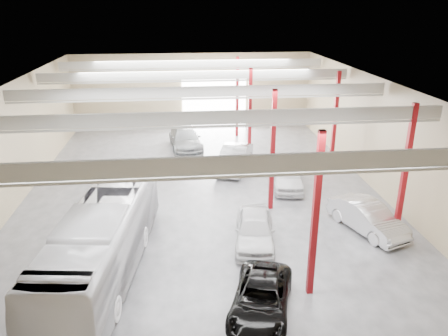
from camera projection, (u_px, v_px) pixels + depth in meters
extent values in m
cube|color=#444449|center=(204.00, 197.00, 27.12)|extent=(22.00, 32.00, 0.01)
cube|color=beige|center=(202.00, 84.00, 24.63)|extent=(22.00, 32.00, 0.12)
cube|color=#756349|center=(193.00, 92.00, 40.75)|extent=(22.00, 0.12, 7.00)
cube|color=#756349|center=(240.00, 333.00, 11.00)|extent=(22.00, 0.12, 7.00)
cube|color=#756349|center=(10.00, 149.00, 24.80)|extent=(0.12, 32.00, 7.00)
cube|color=#756349|center=(380.00, 137.00, 26.95)|extent=(0.12, 32.00, 7.00)
cube|color=white|center=(214.00, 102.00, 41.16)|extent=(6.00, 0.20, 5.00)
cube|color=maroon|center=(315.00, 217.00, 16.95)|extent=(0.25, 0.25, 7.00)
cube|color=maroon|center=(273.00, 152.00, 24.39)|extent=(0.25, 0.25, 7.00)
cube|color=maroon|center=(250.00, 117.00, 31.82)|extent=(0.25, 0.25, 7.00)
cube|color=maroon|center=(237.00, 97.00, 38.33)|extent=(0.25, 0.25, 7.00)
cube|color=maroon|center=(405.00, 174.00, 21.22)|extent=(0.25, 0.25, 7.00)
cube|color=maroon|center=(335.00, 122.00, 30.52)|extent=(0.25, 0.25, 7.00)
cube|color=#A6A6A2|center=(223.00, 165.00, 13.64)|extent=(21.60, 0.15, 0.60)
cube|color=#A6A6A2|center=(223.00, 177.00, 13.78)|extent=(21.60, 0.10, 0.10)
cube|color=#A6A6A2|center=(209.00, 118.00, 19.21)|extent=(21.60, 0.15, 0.60)
cube|color=#A6A6A2|center=(209.00, 127.00, 19.35)|extent=(21.60, 0.10, 0.10)
cube|color=#A6A6A2|center=(202.00, 92.00, 24.79)|extent=(21.60, 0.15, 0.60)
cube|color=#A6A6A2|center=(202.00, 99.00, 24.93)|extent=(21.60, 0.10, 0.10)
cube|color=#A6A6A2|center=(197.00, 75.00, 30.37)|extent=(21.60, 0.15, 0.60)
cube|color=#A6A6A2|center=(197.00, 81.00, 30.51)|extent=(21.60, 0.10, 0.10)
cube|color=#A6A6A2|center=(193.00, 64.00, 35.94)|extent=(21.60, 0.15, 0.60)
cube|color=#A6A6A2|center=(194.00, 69.00, 36.09)|extent=(21.60, 0.10, 0.10)
imported|color=silver|center=(103.00, 240.00, 18.94)|extent=(4.27, 12.05, 3.29)
imported|color=black|center=(261.00, 299.00, 16.75)|extent=(3.48, 5.14, 1.31)
imported|color=silver|center=(255.00, 229.00, 21.59)|extent=(2.60, 4.95, 1.61)
imported|color=#9D9EA1|center=(234.00, 158.00, 31.24)|extent=(3.47, 5.50, 1.71)
imported|color=gray|center=(185.00, 139.00, 35.75)|extent=(2.94, 6.01, 1.68)
imported|color=#BBBBC0|center=(368.00, 217.00, 22.83)|extent=(3.15, 5.02, 1.56)
imported|color=white|center=(287.00, 175.00, 28.30)|extent=(2.50, 4.90, 1.60)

